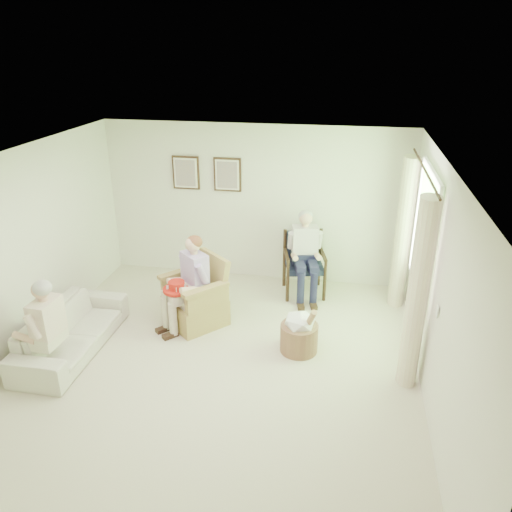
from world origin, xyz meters
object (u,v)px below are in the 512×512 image
Objects in this scene: red_hat at (177,287)px; wood_armchair at (305,261)px; wicker_armchair at (196,302)px; person_wicker at (192,278)px; sofa at (71,331)px; hatbox at (299,332)px; person_dark at (305,249)px; person_sofa at (43,325)px.

wood_armchair is at bearing 43.43° from red_hat.
person_wicker is (0.00, -0.13, 0.46)m from wicker_armchair.
sofa is at bearing -106.23° from person_wicker.
person_wicker is at bearing 167.37° from hatbox.
person_dark is (2.84, 2.09, 0.53)m from sofa.
person_wicker is 1.82× the size of hatbox.
person_dark is 3.60× the size of red_hat.
sofa is 5.00× the size of red_hat.
wicker_armchair reaches higher than hatbox.
wood_armchair is at bearing 93.42° from hatbox.
hatbox is (1.55, -0.48, -0.03)m from wicker_armchair.
person_dark is at bearing 82.39° from person_wicker.
wood_armchair reaches higher than hatbox.
person_sofa is at bearing 180.00° from sofa.
wicker_armchair is 2.60× the size of red_hat.
person_dark is 1.66m from hatbox.
wicker_armchair is 0.52× the size of sofa.
wicker_armchair reaches higher than red_hat.
wood_armchair is 2.23m from red_hat.
wood_armchair is at bearing 83.08° from wicker_armchair.
person_sofa is at bearing -134.11° from red_hat.
person_dark is 3.87m from person_sofa.
sofa is 1.71m from person_wicker.
hatbox is at bearing 29.37° from person_wicker.
hatbox is (2.94, 1.05, -0.41)m from person_sofa.
hatbox is at bearing 112.40° from person_sofa.
hatbox is (0.10, -1.58, -0.52)m from person_dark.
sofa is 1.47m from red_hat.
person_wicker is 1.66m from hatbox.
wicker_armchair is at bearing -155.98° from person_dark.
person_wicker is 0.25m from red_hat.
hatbox is (0.10, -1.74, -0.25)m from wood_armchair.
wood_armchair is 0.71× the size of person_dark.
red_hat is at bearing -80.55° from wicker_armchair.
person_sofa is (-2.84, -2.63, -0.11)m from person_dark.
person_sofa is 3.24× the size of red_hat.
person_wicker reaches higher than wicker_armchair.
hatbox is at bearing -99.43° from person_dark.
hatbox is at bearing -99.78° from wood_armchair.
person_dark is at bearing 135.50° from person_sofa.
sofa is 1.43× the size of person_wicker.
wood_armchair reaches higher than sofa.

